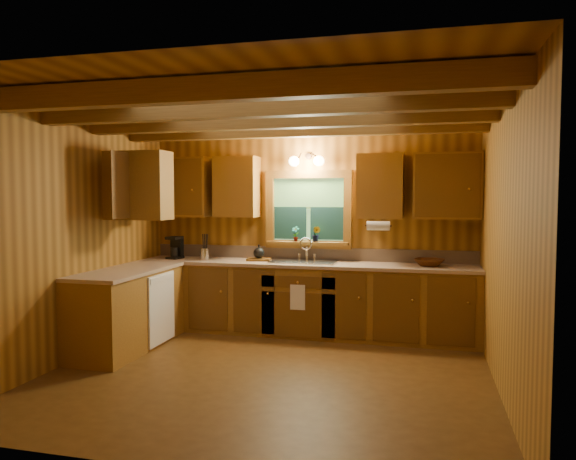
% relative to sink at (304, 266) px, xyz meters
% --- Properties ---
extents(room, '(4.20, 4.20, 4.20)m').
position_rel_sink_xyz_m(room, '(0.00, -1.60, 0.44)').
color(room, '#573815').
rests_on(room, ground).
extents(ceiling_beams, '(4.20, 2.54, 0.18)m').
position_rel_sink_xyz_m(ceiling_beams, '(0.00, -1.60, 1.63)').
color(ceiling_beams, brown).
rests_on(ceiling_beams, room).
extents(base_cabinets, '(4.20, 2.22, 0.86)m').
position_rel_sink_xyz_m(base_cabinets, '(-0.49, -0.32, -0.43)').
color(base_cabinets, brown).
rests_on(base_cabinets, ground).
extents(countertop, '(4.20, 2.24, 0.04)m').
position_rel_sink_xyz_m(countertop, '(-0.48, -0.31, 0.02)').
color(countertop, tan).
rests_on(countertop, base_cabinets).
extents(backsplash, '(4.20, 0.02, 0.16)m').
position_rel_sink_xyz_m(backsplash, '(0.00, 0.28, 0.12)').
color(backsplash, tan).
rests_on(backsplash, room).
extents(dishwasher_panel, '(0.02, 0.60, 0.80)m').
position_rel_sink_xyz_m(dishwasher_panel, '(-1.47, -0.92, -0.43)').
color(dishwasher_panel, white).
rests_on(dishwasher_panel, base_cabinets).
extents(upper_cabinets, '(4.19, 1.77, 0.78)m').
position_rel_sink_xyz_m(upper_cabinets, '(-0.56, -0.18, 0.98)').
color(upper_cabinets, brown).
rests_on(upper_cabinets, room).
extents(window, '(1.12, 0.08, 1.00)m').
position_rel_sink_xyz_m(window, '(0.00, 0.26, 0.67)').
color(window, brown).
rests_on(window, room).
extents(window_sill, '(1.06, 0.14, 0.04)m').
position_rel_sink_xyz_m(window_sill, '(0.00, 0.22, 0.26)').
color(window_sill, brown).
rests_on(window_sill, room).
extents(wall_sconce, '(0.45, 0.21, 0.17)m').
position_rel_sink_xyz_m(wall_sconce, '(0.00, 0.14, 1.31)').
color(wall_sconce, black).
rests_on(wall_sconce, room).
extents(paper_towel_roll, '(0.27, 0.11, 0.11)m').
position_rel_sink_xyz_m(paper_towel_roll, '(0.92, -0.07, 0.51)').
color(paper_towel_roll, white).
rests_on(paper_towel_roll, upper_cabinets).
extents(dish_towel, '(0.18, 0.01, 0.30)m').
position_rel_sink_xyz_m(dish_towel, '(0.00, -0.34, -0.34)').
color(dish_towel, white).
rests_on(dish_towel, base_cabinets).
extents(sink, '(0.82, 0.48, 0.43)m').
position_rel_sink_xyz_m(sink, '(0.00, 0.00, 0.00)').
color(sink, silver).
rests_on(sink, countertop).
extents(coffee_maker, '(0.16, 0.21, 0.29)m').
position_rel_sink_xyz_m(coffee_maker, '(-1.73, -0.02, 0.19)').
color(coffee_maker, black).
rests_on(coffee_maker, countertop).
extents(utensil_crock, '(0.12, 0.12, 0.33)m').
position_rel_sink_xyz_m(utensil_crock, '(-1.30, -0.05, 0.13)').
color(utensil_crock, silver).
rests_on(utensil_crock, countertop).
extents(cutting_board, '(0.33, 0.26, 0.03)m').
position_rel_sink_xyz_m(cutting_board, '(-0.60, 0.03, 0.06)').
color(cutting_board, '#5D3A13').
rests_on(cutting_board, countertop).
extents(teakettle, '(0.14, 0.14, 0.18)m').
position_rel_sink_xyz_m(teakettle, '(-0.60, 0.03, 0.14)').
color(teakettle, black).
rests_on(teakettle, cutting_board).
extents(wicker_basket, '(0.41, 0.41, 0.08)m').
position_rel_sink_xyz_m(wicker_basket, '(1.51, -0.00, 0.09)').
color(wicker_basket, '#48230C').
rests_on(wicker_basket, countertop).
extents(potted_plant_left, '(0.12, 0.09, 0.20)m').
position_rel_sink_xyz_m(potted_plant_left, '(-0.15, 0.20, 0.38)').
color(potted_plant_left, '#5D3A13').
rests_on(potted_plant_left, window_sill).
extents(potted_plant_right, '(0.13, 0.12, 0.20)m').
position_rel_sink_xyz_m(potted_plant_right, '(0.12, 0.20, 0.38)').
color(potted_plant_right, '#5D3A13').
rests_on(potted_plant_right, window_sill).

